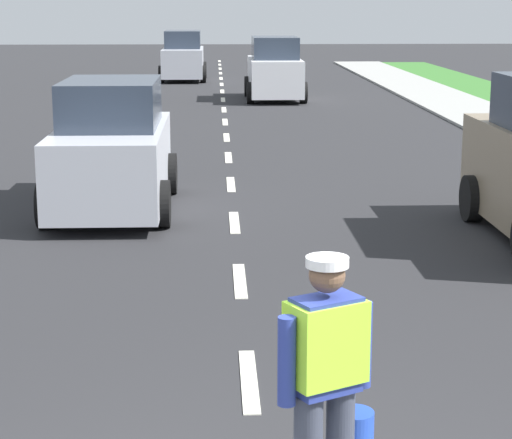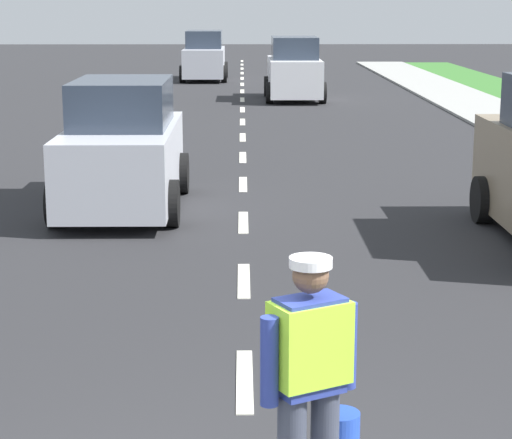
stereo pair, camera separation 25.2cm
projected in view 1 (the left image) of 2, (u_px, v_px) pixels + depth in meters
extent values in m
plane|color=#28282B|center=(225.00, 121.00, 26.01)|extent=(96.00, 96.00, 0.00)
cube|color=silver|center=(249.00, 380.00, 8.18)|extent=(0.14, 1.40, 0.01)
cube|color=silver|center=(240.00, 281.00, 11.10)|extent=(0.14, 1.40, 0.01)
cube|color=silver|center=(234.00, 222.00, 14.02)|extent=(0.14, 1.40, 0.01)
cube|color=silver|center=(231.00, 184.00, 16.95)|extent=(0.14, 1.40, 0.01)
cube|color=silver|center=(228.00, 157.00, 19.87)|extent=(0.14, 1.40, 0.01)
cube|color=silver|center=(227.00, 137.00, 22.79)|extent=(0.14, 1.40, 0.01)
cube|color=silver|center=(225.00, 122.00, 25.72)|extent=(0.14, 1.40, 0.01)
cube|color=silver|center=(224.00, 110.00, 28.64)|extent=(0.14, 1.40, 0.01)
cube|color=silver|center=(223.00, 100.00, 31.56)|extent=(0.14, 1.40, 0.01)
cube|color=silver|center=(222.00, 91.00, 34.49)|extent=(0.14, 1.40, 0.01)
cube|color=silver|center=(222.00, 84.00, 37.41)|extent=(0.14, 1.40, 0.01)
cube|color=silver|center=(221.00, 78.00, 40.33)|extent=(0.14, 1.40, 0.01)
cube|color=silver|center=(221.00, 73.00, 43.26)|extent=(0.14, 1.40, 0.01)
cube|color=silver|center=(220.00, 69.00, 46.18)|extent=(0.14, 1.40, 0.01)
cube|color=silver|center=(220.00, 65.00, 49.10)|extent=(0.14, 1.40, 0.01)
cube|color=silver|center=(219.00, 61.00, 52.03)|extent=(0.14, 1.40, 0.01)
cube|color=navy|center=(326.00, 345.00, 5.82)|extent=(0.47, 0.40, 0.60)
cube|color=#A5EA33|center=(326.00, 342.00, 5.81)|extent=(0.54, 0.46, 0.51)
cylinder|color=navy|center=(287.00, 361.00, 5.69)|extent=(0.11, 0.11, 0.55)
cylinder|color=navy|center=(363.00, 344.00, 5.97)|extent=(0.11, 0.11, 0.55)
sphere|color=brown|center=(327.00, 275.00, 5.72)|extent=(0.22, 0.22, 0.22)
cylinder|color=silver|center=(327.00, 262.00, 5.70)|extent=(0.26, 0.26, 0.06)
cylinder|color=#2347B7|center=(354.00, 430.00, 6.20)|extent=(0.26, 0.26, 0.26)
cube|color=silver|center=(183.00, 62.00, 39.26)|extent=(1.61, 4.01, 1.12)
cube|color=#2D3847|center=(183.00, 39.00, 39.16)|extent=(1.42, 2.21, 0.70)
cylinder|color=black|center=(203.00, 74.00, 38.17)|extent=(0.22, 0.68, 0.68)
cylinder|color=black|center=(161.00, 74.00, 38.10)|extent=(0.22, 0.68, 0.68)
cylinder|color=black|center=(204.00, 70.00, 40.60)|extent=(0.22, 0.68, 0.68)
cylinder|color=black|center=(165.00, 70.00, 40.53)|extent=(0.22, 0.68, 0.68)
cube|color=silver|center=(112.00, 163.00, 14.76)|extent=(1.60, 4.00, 1.11)
cube|color=#2D3847|center=(111.00, 103.00, 14.66)|extent=(1.41, 2.20, 0.70)
cylinder|color=black|center=(162.00, 204.00, 13.68)|extent=(0.22, 0.68, 0.68)
cylinder|color=black|center=(46.00, 205.00, 13.61)|extent=(0.22, 0.68, 0.68)
cylinder|color=black|center=(170.00, 174.00, 16.09)|extent=(0.22, 0.68, 0.68)
cylinder|color=black|center=(71.00, 174.00, 16.03)|extent=(0.22, 0.68, 0.68)
cylinder|color=black|center=(472.00, 198.00, 14.06)|extent=(0.22, 0.68, 0.68)
cube|color=silver|center=(275.00, 76.00, 31.45)|extent=(1.64, 3.88, 1.16)
cube|color=#2D3847|center=(275.00, 48.00, 31.15)|extent=(1.44, 2.14, 0.70)
cylinder|color=black|center=(248.00, 86.00, 32.68)|extent=(0.22, 0.68, 0.68)
cylinder|color=black|center=(297.00, 86.00, 32.75)|extent=(0.22, 0.68, 0.68)
cylinder|color=black|center=(250.00, 93.00, 30.34)|extent=(0.22, 0.68, 0.68)
cylinder|color=black|center=(303.00, 93.00, 30.41)|extent=(0.22, 0.68, 0.68)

